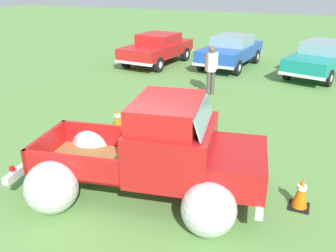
% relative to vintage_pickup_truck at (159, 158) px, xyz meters
% --- Properties ---
extents(ground_plane, '(80.00, 80.00, 0.00)m').
position_rel_vintage_pickup_truck_xyz_m(ground_plane, '(-0.38, -0.07, -0.76)').
color(ground_plane, '#609347').
extents(vintage_pickup_truck, '(4.87, 3.36, 1.96)m').
position_rel_vintage_pickup_truck_xyz_m(vintage_pickup_truck, '(0.00, 0.00, 0.00)').
color(vintage_pickup_truck, black).
rests_on(vintage_pickup_truck, ground).
extents(show_car_0, '(2.30, 4.38, 1.43)m').
position_rel_vintage_pickup_truck_xyz_m(show_car_0, '(-4.78, 10.34, 0.03)').
color(show_car_0, black).
rests_on(show_car_0, ground).
extents(show_car_1, '(2.32, 4.42, 1.43)m').
position_rel_vintage_pickup_truck_xyz_m(show_car_1, '(-1.41, 11.15, 0.02)').
color(show_car_1, black).
rests_on(show_car_1, ground).
extents(show_car_2, '(2.93, 4.97, 1.43)m').
position_rel_vintage_pickup_truck_xyz_m(show_car_2, '(2.51, 11.04, 0.03)').
color(show_car_2, black).
rests_on(show_car_2, ground).
extents(spectator_0, '(0.48, 0.48, 1.73)m').
position_rel_vintage_pickup_truck_xyz_m(spectator_0, '(-0.99, 6.59, 0.23)').
color(spectator_0, '#4C4742').
rests_on(spectator_0, ground).
extents(lane_cone_0, '(0.36, 0.36, 0.63)m').
position_rel_vintage_pickup_truck_xyz_m(lane_cone_0, '(-2.35, 2.43, -0.45)').
color(lane_cone_0, black).
rests_on(lane_cone_0, ground).
extents(lane_cone_1, '(0.36, 0.36, 0.63)m').
position_rel_vintage_pickup_truck_xyz_m(lane_cone_1, '(2.54, 0.57, -0.45)').
color(lane_cone_1, black).
rests_on(lane_cone_1, ground).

